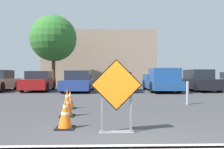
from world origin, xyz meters
TOP-DOWN VIEW (x-y plane):
  - ground_plane at (0.00, 10.00)m, footprint 96.00×96.00m
  - road_closed_sign at (-0.33, 1.26)m, footprint 1.07×0.20m
  - traffic_cone_nearest at (-1.47, 1.68)m, footprint 0.42×0.42m
  - traffic_cone_second at (-1.67, 3.10)m, footprint 0.41×0.41m
  - traffic_cone_third at (-1.82, 4.51)m, footprint 0.39×0.39m
  - parked_car_second at (-5.43, 12.75)m, footprint 1.99×4.10m
  - parked_car_third at (-2.50, 12.36)m, footprint 1.99×4.68m
  - parked_car_fourth at (0.41, 12.69)m, footprint 1.87×4.67m
  - pickup_truck at (3.33, 11.89)m, footprint 2.06×5.06m
  - parked_car_fifth at (6.25, 12.53)m, footprint 1.94×4.25m
  - bollard_nearest at (2.73, 5.41)m, footprint 0.12×0.12m
  - building_facade_backdrop at (-1.32, 23.49)m, footprint 12.94×5.00m
  - street_tree_behind_lot at (-5.42, 17.18)m, footprint 4.28×4.28m

SIDE VIEW (x-z plane):
  - ground_plane at x=0.00m, z-range 0.00..0.00m
  - traffic_cone_third at x=-1.82m, z-range -0.01..0.64m
  - traffic_cone_nearest at x=-1.47m, z-range -0.01..0.67m
  - traffic_cone_second at x=-1.67m, z-range -0.01..0.79m
  - bollard_nearest at x=2.73m, z-range 0.03..0.96m
  - parked_car_fourth at x=0.41m, z-range -0.05..1.32m
  - parked_car_second at x=-5.43m, z-range -0.05..1.39m
  - parked_car_third at x=-2.50m, z-range -0.06..1.40m
  - parked_car_fifth at x=6.25m, z-range -0.07..1.47m
  - pickup_truck at x=3.33m, z-range -0.08..1.52m
  - road_closed_sign at x=-0.33m, z-range 0.09..1.63m
  - building_facade_backdrop at x=-1.32m, z-range 0.00..6.24m
  - street_tree_behind_lot at x=-5.42m, z-range 1.19..7.88m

